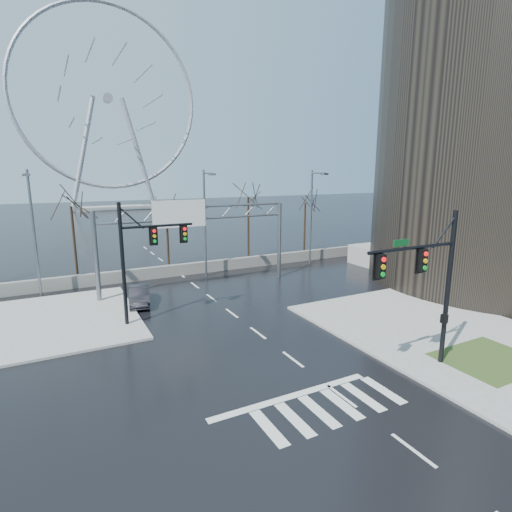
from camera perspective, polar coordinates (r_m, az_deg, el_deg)
ground at (r=22.08m, az=5.30°, el=-14.49°), size 260.00×260.00×0.00m
sidewalk_right_ext at (r=29.54m, az=19.84°, el=-8.04°), size 12.00×10.00×0.15m
sidewalk_far at (r=30.17m, az=-26.49°, el=-8.19°), size 10.00×12.00×0.15m
grass_strip at (r=24.89m, az=30.33°, el=-12.60°), size 5.00×4.00×0.02m
tower_podium at (r=47.61m, az=30.31°, el=-0.39°), size 22.00×18.00×2.00m
barrier_wall at (r=39.23m, az=-10.64°, el=-1.93°), size 52.00×0.50×1.10m
signal_mast_near at (r=20.88m, az=23.74°, el=-2.76°), size 5.52×0.41×8.00m
signal_mast_far at (r=26.47m, az=-16.15°, el=0.63°), size 4.72×0.41×8.00m
sign_gantry at (r=33.53m, az=-9.04°, el=3.85°), size 16.36×0.40×7.60m
streetlight_left at (r=34.96m, az=-29.26°, el=3.97°), size 0.50×2.55×10.00m
streetlight_mid at (r=37.22m, az=-7.17°, el=5.79°), size 0.50×2.55×10.00m
streetlight_right at (r=42.86m, az=8.14°, el=6.56°), size 0.50×2.55×10.00m
tree_left at (r=40.28m, az=-24.83°, el=5.37°), size 3.75×3.75×7.50m
tree_center at (r=42.72m, az=-12.66°, el=5.41°), size 3.25×3.25×6.50m
tree_right at (r=44.84m, az=-1.12°, el=7.33°), size 3.90×3.90×7.80m
tree_far_right at (r=49.38m, az=7.03°, el=6.73°), size 3.40×3.40×6.80m
ferris_wheel at (r=113.86m, az=-20.37°, el=19.45°), size 45.00×6.00×50.91m
car at (r=31.44m, az=-16.35°, el=-5.44°), size 2.17×4.34×1.37m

